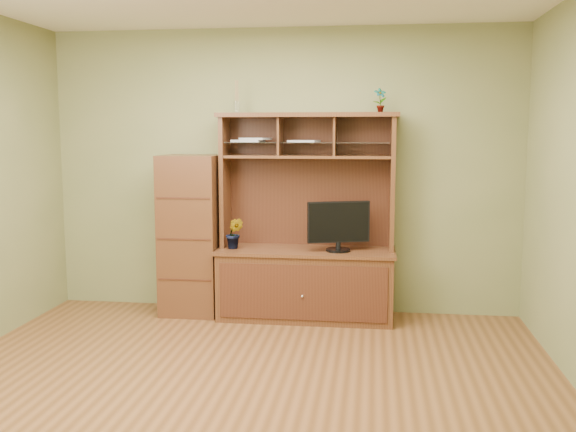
# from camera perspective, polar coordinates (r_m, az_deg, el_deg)

# --- Properties ---
(room) EXTENTS (4.54, 4.04, 2.74)m
(room) POSITION_cam_1_polar(r_m,az_deg,el_deg) (4.21, -4.34, 2.29)
(room) COLOR brown
(room) RESTS_ON ground
(media_hutch) EXTENTS (1.66, 0.61, 1.90)m
(media_hutch) POSITION_cam_1_polar(r_m,az_deg,el_deg) (5.98, 1.63, -4.14)
(media_hutch) COLOR #3F2412
(media_hutch) RESTS_ON room
(monitor) EXTENTS (0.56, 0.23, 0.46)m
(monitor) POSITION_cam_1_polar(r_m,az_deg,el_deg) (5.81, 4.51, -0.81)
(monitor) COLOR black
(monitor) RESTS_ON media_hutch
(orchid_plant) EXTENTS (0.16, 0.13, 0.29)m
(orchid_plant) POSITION_cam_1_polar(r_m,az_deg,el_deg) (5.96, -4.78, -1.55)
(orchid_plant) COLOR #345B1F
(orchid_plant) RESTS_ON media_hutch
(top_plant) EXTENTS (0.14, 0.11, 0.22)m
(top_plant) POSITION_cam_1_polar(r_m,az_deg,el_deg) (5.91, 8.19, 10.16)
(top_plant) COLOR #346523
(top_plant) RESTS_ON media_hutch
(reed_diffuser) EXTENTS (0.06, 0.06, 0.30)m
(reed_diffuser) POSITION_cam_1_polar(r_m,az_deg,el_deg) (6.04, -4.58, 10.22)
(reed_diffuser) COLOR silver
(reed_diffuser) RESTS_ON media_hutch
(magazines) EXTENTS (0.83, 0.26, 0.04)m
(magazines) POSITION_cam_1_polar(r_m,az_deg,el_deg) (5.98, -1.75, 6.74)
(magazines) COLOR silver
(magazines) RESTS_ON media_hutch
(side_cabinet) EXTENTS (0.54, 0.49, 1.51)m
(side_cabinet) POSITION_cam_1_polar(r_m,az_deg,el_deg) (6.16, -8.59, -1.67)
(side_cabinet) COLOR #3F2412
(side_cabinet) RESTS_ON room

